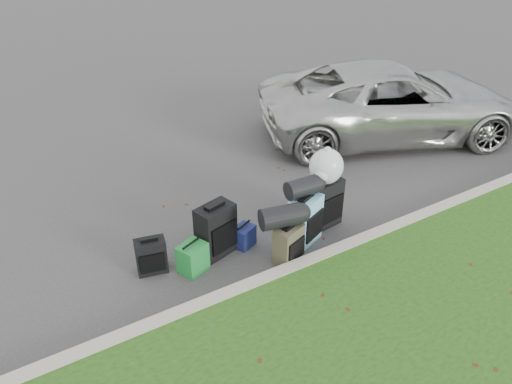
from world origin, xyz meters
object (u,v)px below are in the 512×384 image
suitcase_olive (289,244)px  suitcase_teal (305,220)px  tote_green (193,258)px  suitcase_small_black (151,256)px  suitcase_large_black_right (324,203)px  tote_navy (244,236)px  suitcase_large_black_left (216,230)px  suv (392,101)px

suitcase_olive → suitcase_teal: (0.43, 0.25, 0.08)m
suitcase_teal → tote_green: suitcase_teal is taller
suitcase_small_black → suitcase_large_black_right: size_ratio=0.65×
tote_green → tote_navy: 0.82m
suitcase_large_black_right → tote_navy: (-1.25, 0.14, -0.21)m
suitcase_olive → tote_green: 1.24m
suitcase_large_black_left → tote_green: 0.49m
suitcase_large_black_right → suv: bearing=24.2°
suitcase_small_black → tote_green: (0.45, -0.25, -0.04)m
suv → tote_navy: (-4.28, -1.69, -0.55)m
suv → tote_navy: size_ratio=16.82×
suv → tote_green: size_ratio=13.10×
suv → suitcase_large_black_left: 4.96m
suitcase_large_black_left → suitcase_large_black_right: size_ratio=1.00×
suv → suitcase_large_black_right: (-3.04, -1.83, -0.34)m
suv → suitcase_olive: (-3.95, -2.27, -0.44)m
suitcase_olive → suitcase_large_black_right: bearing=6.6°
suitcase_small_black → suitcase_large_black_left: (0.88, -0.08, 0.12)m
suitcase_olive → suitcase_large_black_right: size_ratio=0.72×
suv → tote_navy: bearing=134.0°
suitcase_olive → tote_green: size_ratio=1.35×
suitcase_teal → tote_navy: bearing=134.1°
suitcase_small_black → suitcase_olive: size_ratio=0.91×
tote_navy → tote_green: bearing=164.4°
suitcase_small_black → tote_green: size_ratio=1.23×
suitcase_large_black_right → tote_navy: suitcase_large_black_right is taller
suv → tote_green: bearing=131.9°
suitcase_large_black_right → suitcase_large_black_left: bearing=166.3°
suv → suitcase_large_black_left: bearing=131.7°
suitcase_large_black_left → suitcase_olive: bearing=-56.4°
suv → tote_green: 5.43m
suitcase_small_black → suitcase_large_black_left: 0.89m
suitcase_large_black_left → suitcase_teal: (1.16, -0.39, -0.02)m
suv → suitcase_large_black_right: 3.56m
suitcase_olive → suv: bearing=10.9°
suitcase_large_black_right → tote_green: bearing=172.4°
suitcase_small_black → suitcase_large_black_left: bearing=7.3°
suitcase_teal → suitcase_large_black_right: 0.52m
suitcase_olive → suitcase_small_black: bearing=136.9°
suitcase_small_black → tote_navy: (1.27, -0.14, -0.09)m
suitcase_teal → suitcase_large_black_right: bearing=-0.5°
suitcase_small_black → suitcase_teal: 2.09m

